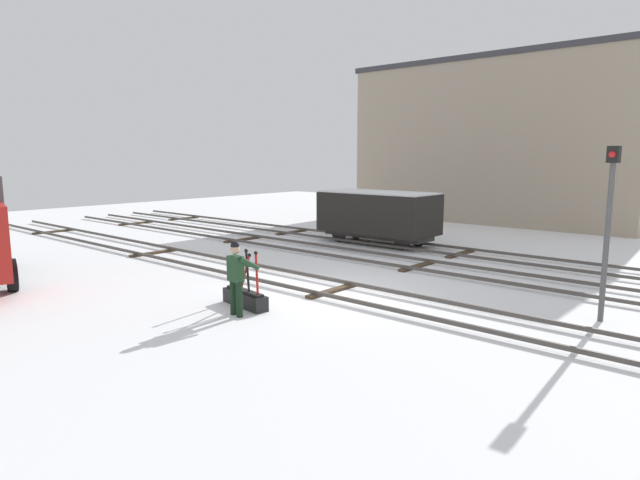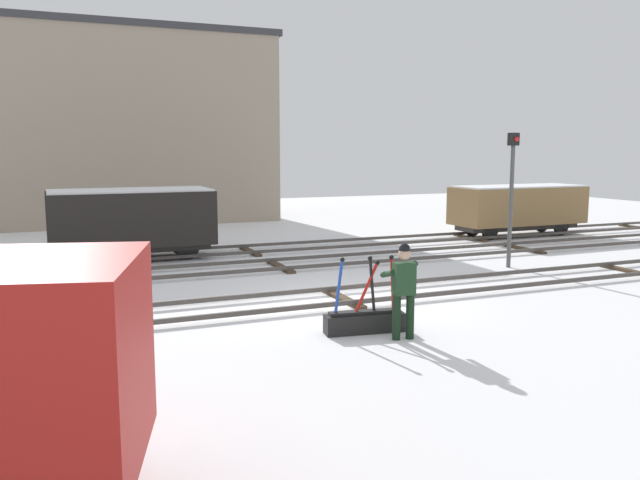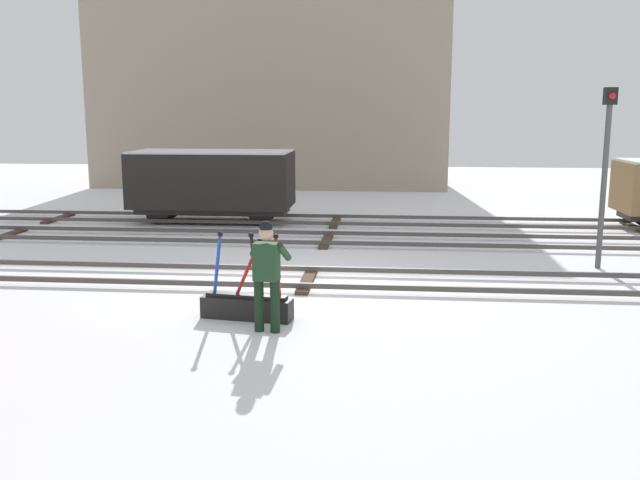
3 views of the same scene
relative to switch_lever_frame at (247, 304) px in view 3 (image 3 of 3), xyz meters
The scene contains 9 objects.
ground_plane 2.61m from the switch_lever_frame, 74.22° to the left, with size 60.00×60.00×0.00m, color white.
track_main_line 2.60m from the switch_lever_frame, 74.22° to the left, with size 44.00×1.94×0.18m.
track_siding_near 6.91m from the switch_lever_frame, 84.13° to the left, with size 44.00×1.94×0.18m.
track_siding_far 9.98m from the switch_lever_frame, 85.94° to the left, with size 44.00×1.94×0.18m.
switch_lever_frame is the anchor object (origin of this frame).
rail_worker 1.07m from the switch_lever_frame, 54.14° to the right, with size 0.60×0.72×1.75m.
signal_post 8.49m from the switch_lever_frame, 32.88° to the left, with size 0.24×0.32×3.88m.
apartment_building 22.39m from the switch_lever_frame, 97.99° to the left, with size 16.06×6.13×8.94m.
freight_car_near_switch 10.47m from the switch_lever_frame, 107.15° to the left, with size 4.88×2.27×2.20m.
Camera 3 is at (1.56, -13.42, 3.39)m, focal length 39.04 mm.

